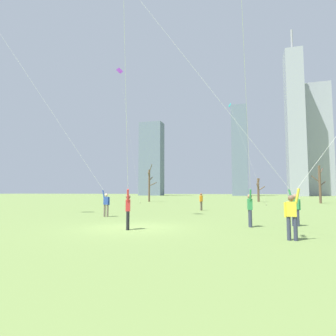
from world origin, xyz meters
TOP-DOWN VIEW (x-y plane):
  - ground_plane at (0.00, 0.00)m, footprint 400.00×400.00m
  - kite_flyer_midfield_right_green at (0.37, -1.59)m, footprint 2.73×7.05m
  - kite_flyer_foreground_left_white at (5.86, 2.68)m, footprint 13.35×2.03m
  - kite_flyer_midfield_left_yellow at (-6.33, 4.36)m, footprint 9.75×2.94m
  - kite_flyer_midfield_center_blue at (5.39, -1.54)m, footprint 0.77×13.54m
  - kite_flyer_far_back_red at (8.22, -1.57)m, footprint 6.51×0.99m
  - bystander_watching_nearby at (1.01, 13.60)m, footprint 0.27×0.50m
  - distant_kite_low_near_trees_teal at (3.36, 28.62)m, footprint 4.83×3.80m
  - distant_kite_drifting_right_purple at (-12.86, 24.80)m, footprint 2.84×3.24m
  - bare_tree_right_of_center at (15.54, 34.60)m, footprint 2.27×1.96m
  - bare_tree_left_of_center at (-11.67, 34.04)m, footprint 2.12×2.53m
  - bare_tree_leftmost at (6.76, 38.77)m, footprint 1.52×3.26m
  - skyline_tall_tower at (33.29, 121.62)m, footprint 11.78×7.70m
  - skyline_mid_tower_left at (1.08, 113.18)m, footprint 6.64×5.57m
  - skyline_slender_spire at (-39.45, 112.28)m, footprint 10.68×6.59m
  - skyline_squat_block at (23.10, 108.66)m, footprint 6.62×9.35m

SIDE VIEW (x-z plane):
  - ground_plane at x=0.00m, z-range 0.00..0.00m
  - bystander_watching_nearby at x=1.01m, z-range 0.09..1.71m
  - bare_tree_leftmost at x=6.76m, z-range 0.11..4.23m
  - kite_flyer_far_back_red at x=8.22m, z-range -2.06..7.73m
  - kite_flyer_midfield_right_green at x=0.37m, z-range -5.03..10.74m
  - bare_tree_right_of_center at x=15.54m, z-range 0.16..5.86m
  - bare_tree_left_of_center at x=-11.67m, z-range -0.08..6.44m
  - kite_flyer_foreground_left_white at x=5.86m, z-range -6.26..13.42m
  - kite_flyer_midfield_left_yellow at x=-6.33m, z-range -3.53..12.14m
  - kite_flyer_midfield_center_blue at x=5.39m, z-range -3.84..15.13m
  - distant_kite_low_near_trees_teal at x=3.36m, z-range 5.28..20.25m
  - skyline_slender_spire at x=-39.45m, z-range 0.00..34.51m
  - distant_kite_drifting_right_purple at x=-12.86m, z-range 7.91..28.39m
  - skyline_mid_tower_left at x=1.08m, z-range 0.00..39.68m
  - skyline_tall_tower at x=33.29m, z-range 0.00..48.81m
  - skyline_squat_block at x=23.10m, z-range -4.79..63.86m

